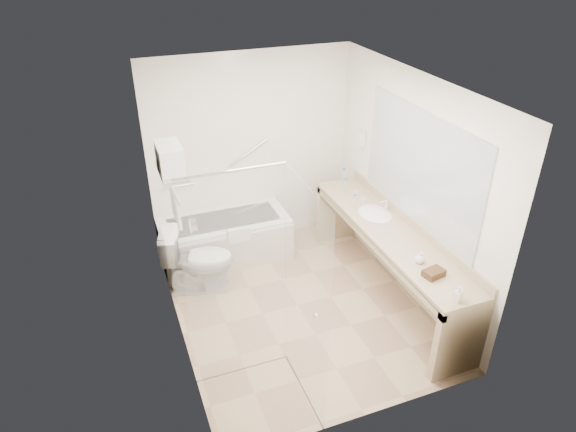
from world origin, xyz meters
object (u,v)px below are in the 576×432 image
object	(u,v)px
toilet	(198,260)
water_bottle_left	(355,201)
amenity_basket	(434,273)
vanity_counter	(389,247)
bathtub	(225,238)

from	to	relation	value
toilet	water_bottle_left	bearing A→B (deg)	-81.63
amenity_basket	water_bottle_left	size ratio (longest dim) A/B	1.14
toilet	amenity_basket	bearing A→B (deg)	-116.05
vanity_counter	amenity_basket	world-z (taller)	vanity_counter
toilet	amenity_basket	world-z (taller)	amenity_basket
bathtub	amenity_basket	size ratio (longest dim) A/B	8.06
toilet	amenity_basket	size ratio (longest dim) A/B	4.05
toilet	amenity_basket	xyz separation A→B (m)	(1.92, -1.72, 0.49)
vanity_counter	amenity_basket	distance (m)	0.90
bathtub	water_bottle_left	world-z (taller)	water_bottle_left
toilet	water_bottle_left	size ratio (longest dim) A/B	4.61
amenity_basket	water_bottle_left	world-z (taller)	water_bottle_left
bathtub	amenity_basket	world-z (taller)	amenity_basket
vanity_counter	water_bottle_left	bearing A→B (deg)	102.01
toilet	amenity_basket	distance (m)	2.62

